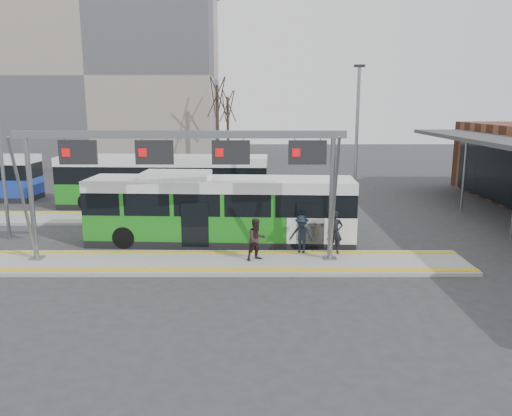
{
  "coord_description": "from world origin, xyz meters",
  "views": [
    {
      "loc": [
        2.49,
        -19.25,
        6.4
      ],
      "look_at": [
        2.48,
        3.0,
        1.7
      ],
      "focal_mm": 35.0,
      "sensor_mm": 36.0,
      "label": 1
    }
  ],
  "objects": [
    {
      "name": "hero_bus",
      "position": [
        0.83,
        3.25,
        1.53
      ],
      "size": [
        12.24,
        3.17,
        3.33
      ],
      "rotation": [
        0.0,
        0.0,
        -0.05
      ],
      "color": "black",
      "rests_on": "ground"
    },
    {
      "name": "ground",
      "position": [
        0.0,
        0.0,
        0.0
      ],
      "size": [
        120.0,
        120.0,
        0.0
      ],
      "primitive_type": "plane",
      "color": "#2D2D30",
      "rests_on": "ground"
    },
    {
      "name": "lamp_west",
      "position": [
        -9.33,
        3.83,
        4.28
      ],
      "size": [
        0.5,
        0.25,
        8.07
      ],
      "color": "slate",
      "rests_on": "ground"
    },
    {
      "name": "passenger_c",
      "position": [
        4.41,
        1.1,
        0.97
      ],
      "size": [
        1.19,
        0.9,
        1.63
      ],
      "primitive_type": "imported",
      "rotation": [
        0.0,
        0.0,
        -0.31
      ],
      "color": "black",
      "rests_on": "platform_main"
    },
    {
      "name": "tree_left",
      "position": [
        -1.08,
        27.67,
        6.86
      ],
      "size": [
        1.4,
        1.4,
        9.05
      ],
      "color": "#382B21",
      "rests_on": "ground"
    },
    {
      "name": "platform_second",
      "position": [
        -4.0,
        8.0,
        0.07
      ],
      "size": [
        20.0,
        3.0,
        0.15
      ],
      "primitive_type": "cube",
      "color": "gray",
      "rests_on": "ground"
    },
    {
      "name": "gantry",
      "position": [
        -0.35,
        0.25,
        4.3
      ],
      "size": [
        13.0,
        1.68,
        5.2
      ],
      "color": "slate",
      "rests_on": "platform_main"
    },
    {
      "name": "tactile_second",
      "position": [
        -4.0,
        9.15,
        0.16
      ],
      "size": [
        20.0,
        0.35,
        0.02
      ],
      "color": "gold",
      "rests_on": "platform_second"
    },
    {
      "name": "platform_main",
      "position": [
        0.0,
        0.0,
        0.07
      ],
      "size": [
        22.0,
        3.0,
        0.15
      ],
      "primitive_type": "cube",
      "color": "gray",
      "rests_on": "ground"
    },
    {
      "name": "lamp_east",
      "position": [
        7.4,
        5.26,
        4.33
      ],
      "size": [
        0.5,
        0.25,
        8.18
      ],
      "color": "slate",
      "rests_on": "ground"
    },
    {
      "name": "passenger_b",
      "position": [
        2.51,
        0.15,
        1.01
      ],
      "size": [
        1.05,
        0.99,
        1.72
      ],
      "primitive_type": "imported",
      "rotation": [
        0.0,
        0.0,
        0.54
      ],
      "color": "black",
      "rests_on": "platform_main"
    },
    {
      "name": "tactile_main",
      "position": [
        0.0,
        0.0,
        0.16
      ],
      "size": [
        22.0,
        2.65,
        0.02
      ],
      "color": "gold",
      "rests_on": "platform_main"
    },
    {
      "name": "bg_bus_green",
      "position": [
        -3.24,
        11.41,
        1.58
      ],
      "size": [
        12.9,
        3.25,
        3.2
      ],
      "rotation": [
        0.0,
        0.0,
        -0.04
      ],
      "color": "black",
      "rests_on": "ground"
    },
    {
      "name": "apartment_block",
      "position": [
        -14.0,
        36.0,
        9.21
      ],
      "size": [
        24.5,
        12.5,
        18.4
      ],
      "color": "gray",
      "rests_on": "ground"
    },
    {
      "name": "tree_mid",
      "position": [
        -0.47,
        33.7,
        6.02
      ],
      "size": [
        1.4,
        1.4,
        7.94
      ],
      "color": "#382B21",
      "rests_on": "ground"
    },
    {
      "name": "passenger_a",
      "position": [
        5.8,
        1.03,
        1.07
      ],
      "size": [
        0.7,
        0.48,
        1.85
      ],
      "primitive_type": "imported",
      "rotation": [
        0.0,
        0.0,
        0.06
      ],
      "color": "black",
      "rests_on": "platform_main"
    }
  ]
}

